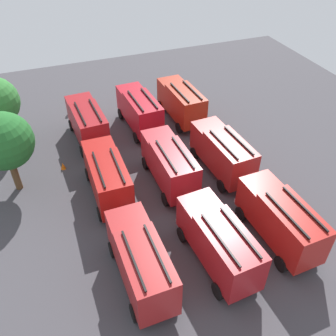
{
  "coord_description": "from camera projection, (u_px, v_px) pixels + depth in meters",
  "views": [
    {
      "loc": [
        -21.84,
        8.23,
        20.27
      ],
      "look_at": [
        0.0,
        0.0,
        1.4
      ],
      "focal_mm": 38.88,
      "sensor_mm": 36.0,
      "label": 1
    }
  ],
  "objects": [
    {
      "name": "fire_truck_6",
      "position": [
        141.0,
        260.0,
        21.96
      ],
      "size": [
        7.24,
        2.86,
        3.88
      ],
      "rotation": [
        0.0,
        0.0,
        0.02
      ],
      "color": "#A82021",
      "rests_on": "ground"
    },
    {
      "name": "firefighter_0",
      "position": [
        71.0,
        102.0,
        39.56
      ],
      "size": [
        0.28,
        0.42,
        1.72
      ],
      "rotation": [
        0.0,
        0.0,
        3.13
      ],
      "color": "black",
      "rests_on": "ground"
    },
    {
      "name": "fire_truck_0",
      "position": [
        280.0,
        218.0,
        24.61
      ],
      "size": [
        7.3,
        3.01,
        3.88
      ],
      "rotation": [
        0.0,
        0.0,
        0.04
      ],
      "color": "#AD1C17",
      "rests_on": "ground"
    },
    {
      "name": "fire_truck_4",
      "position": [
        169.0,
        163.0,
        29.32
      ],
      "size": [
        7.23,
        2.83,
        3.88
      ],
      "rotation": [
        0.0,
        0.0,
        0.01
      ],
      "color": "#A91B23",
      "rests_on": "ground"
    },
    {
      "name": "fire_truck_1",
      "position": [
        222.0,
        152.0,
        30.52
      ],
      "size": [
        7.32,
        3.08,
        3.88
      ],
      "rotation": [
        0.0,
        0.0,
        0.06
      ],
      "color": "maroon",
      "rests_on": "ground"
    },
    {
      "name": "fire_truck_7",
      "position": [
        107.0,
        176.0,
        28.08
      ],
      "size": [
        7.21,
        2.78,
        3.88
      ],
      "rotation": [
        0.0,
        0.0,
        -0.01
      ],
      "color": "#AB1612",
      "rests_on": "ground"
    },
    {
      "name": "tree_0",
      "position": [
        4.0,
        142.0,
        27.28
      ],
      "size": [
        4.47,
        4.47,
        6.93
      ],
      "color": "brown",
      "rests_on": "ground"
    },
    {
      "name": "firefighter_3",
      "position": [
        92.0,
        110.0,
        38.28
      ],
      "size": [
        0.47,
        0.46,
        1.76
      ],
      "rotation": [
        0.0,
        0.0,
        5.43
      ],
      "color": "black",
      "rests_on": "ground"
    },
    {
      "name": "fire_truck_2",
      "position": [
        181.0,
        101.0,
        37.28
      ],
      "size": [
        7.3,
        3.0,
        3.88
      ],
      "rotation": [
        0.0,
        0.0,
        0.04
      ],
      "color": "#9D2210",
      "rests_on": "ground"
    },
    {
      "name": "firefighter_1",
      "position": [
        169.0,
        138.0,
        34.16
      ],
      "size": [
        0.37,
        0.48,
        1.79
      ],
      "rotation": [
        0.0,
        0.0,
        5.93
      ],
      "color": "black",
      "rests_on": "ground"
    },
    {
      "name": "fire_truck_8",
      "position": [
        87.0,
        122.0,
        34.18
      ],
      "size": [
        7.32,
        3.07,
        3.88
      ],
      "rotation": [
        0.0,
        0.0,
        0.05
      ],
      "color": "maroon",
      "rests_on": "ground"
    },
    {
      "name": "ground_plane",
      "position": [
        168.0,
        181.0,
        30.89
      ],
      "size": [
        55.56,
        55.56,
        0.0
      ],
      "primitive_type": "plane",
      "color": "#423F44"
    },
    {
      "name": "fire_truck_3",
      "position": [
        218.0,
        241.0,
        23.09
      ],
      "size": [
        7.36,
        3.17,
        3.88
      ],
      "rotation": [
        0.0,
        0.0,
        0.07
      ],
      "color": "#A6181D",
      "rests_on": "ground"
    },
    {
      "name": "traffic_cone_0",
      "position": [
        63.0,
        166.0,
        31.97
      ],
      "size": [
        0.44,
        0.44,
        0.63
      ],
      "primitive_type": "cone",
      "color": "#F2600C",
      "rests_on": "ground"
    },
    {
      "name": "fire_truck_5",
      "position": [
        139.0,
        110.0,
        35.96
      ],
      "size": [
        7.32,
        3.07,
        3.88
      ],
      "rotation": [
        0.0,
        0.0,
        0.05
      ],
      "color": "#AF121E",
      "rests_on": "ground"
    },
    {
      "name": "firefighter_2",
      "position": [
        212.0,
        128.0,
        35.37
      ],
      "size": [
        0.35,
        0.47,
        1.82
      ],
      "rotation": [
        0.0,
        0.0,
        2.85
      ],
      "color": "black",
      "rests_on": "ground"
    },
    {
      "name": "traffic_cone_1",
      "position": [
        194.0,
        110.0,
        39.62
      ],
      "size": [
        0.46,
        0.46,
        0.65
      ],
      "primitive_type": "cone",
      "color": "#F2600C",
      "rests_on": "ground"
    }
  ]
}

